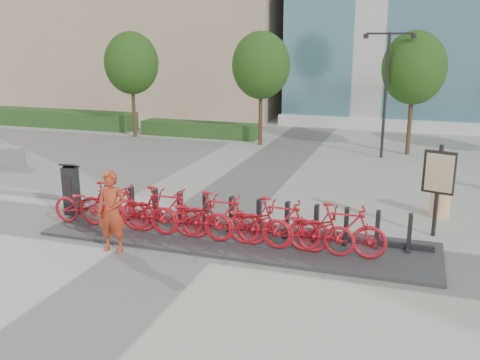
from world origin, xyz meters
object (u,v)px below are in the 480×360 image
(bike_0, at_px, (89,205))
(construction_barrel, at_px, (441,199))
(worker_red, at_px, (112,212))
(map_sign, at_px, (439,176))
(kiosk, at_px, (71,190))

(bike_0, height_order, construction_barrel, bike_0)
(bike_0, xyz_separation_m, worker_red, (1.40, -1.17, 0.33))
(bike_0, bearing_deg, construction_barrel, -66.26)
(construction_barrel, relative_size, map_sign, 0.44)
(bike_0, bearing_deg, kiosk, 57.57)
(kiosk, bearing_deg, map_sign, -0.38)
(kiosk, bearing_deg, worker_red, -46.83)
(kiosk, distance_m, worker_red, 2.97)
(kiosk, xyz_separation_m, construction_barrel, (9.64, 3.20, -0.27))
(worker_red, xyz_separation_m, construction_barrel, (7.27, 4.98, -0.44))
(map_sign, bearing_deg, worker_red, -138.91)
(bike_0, distance_m, map_sign, 8.82)
(map_sign, bearing_deg, bike_0, -149.78)
(worker_red, bearing_deg, bike_0, 136.46)
(construction_barrel, height_order, map_sign, map_sign)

